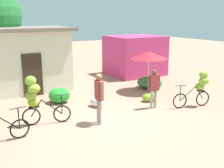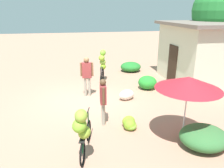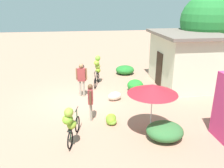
% 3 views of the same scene
% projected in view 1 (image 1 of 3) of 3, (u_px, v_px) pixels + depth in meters
% --- Properties ---
extents(ground_plane, '(60.00, 60.00, 0.00)m').
position_uv_depth(ground_plane, '(113.00, 122.00, 9.66)').
color(ground_plane, tan).
extents(building_low, '(4.55, 3.51, 3.12)m').
position_uv_depth(building_low, '(24.00, 58.00, 13.74)').
color(building_low, beige).
rests_on(building_low, ground).
extents(shop_pink, '(3.20, 2.80, 2.44)m').
position_uv_depth(shop_pink, '(135.00, 55.00, 17.33)').
color(shop_pink, '#C53570').
rests_on(shop_pink, ground).
extents(hedge_bush_front_right, '(0.92, 0.90, 0.65)m').
position_uv_depth(hedge_bush_front_right, '(59.00, 95.00, 11.79)').
color(hedge_bush_front_right, '#268D2D').
rests_on(hedge_bush_front_right, ground).
extents(hedge_bush_mid, '(1.23, 1.36, 0.61)m').
position_uv_depth(hedge_bush_mid, '(149.00, 82.00, 14.14)').
color(hedge_bush_mid, '#336D37').
rests_on(hedge_bush_mid, ground).
extents(market_umbrella, '(1.83, 1.83, 1.98)m').
position_uv_depth(market_umbrella, '(149.00, 55.00, 13.22)').
color(market_umbrella, beige).
rests_on(market_umbrella, ground).
extents(bicycle_leftmost, '(1.66, 0.26, 0.99)m').
position_uv_depth(bicycle_leftmost, '(2.00, 132.00, 8.02)').
color(bicycle_leftmost, black).
rests_on(bicycle_leftmost, ground).
extents(bicycle_near_pile, '(1.62, 0.58, 1.73)m').
position_uv_depth(bicycle_near_pile, '(36.00, 97.00, 9.20)').
color(bicycle_near_pile, black).
rests_on(bicycle_near_pile, ground).
extents(bicycle_center_loaded, '(1.67, 0.60, 1.49)m').
position_uv_depth(bicycle_center_loaded, '(200.00, 86.00, 11.16)').
color(bicycle_center_loaded, black).
rests_on(bicycle_center_loaded, ground).
extents(banana_pile_on_ground, '(0.76, 0.63, 0.35)m').
position_uv_depth(banana_pile_on_ground, '(150.00, 98.00, 12.01)').
color(banana_pile_on_ground, '#7AA62B').
rests_on(banana_pile_on_ground, ground).
extents(produce_sack, '(0.64, 0.80, 0.44)m').
position_uv_depth(produce_sack, '(97.00, 102.00, 11.26)').
color(produce_sack, silver).
rests_on(produce_sack, ground).
extents(person_vendor, '(0.58, 0.23, 1.60)m').
position_uv_depth(person_vendor, '(154.00, 85.00, 10.92)').
color(person_vendor, gray).
rests_on(person_vendor, ground).
extents(person_bystander, '(0.27, 0.57, 1.78)m').
position_uv_depth(person_bystander, '(99.00, 93.00, 9.31)').
color(person_bystander, gray).
rests_on(person_bystander, ground).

